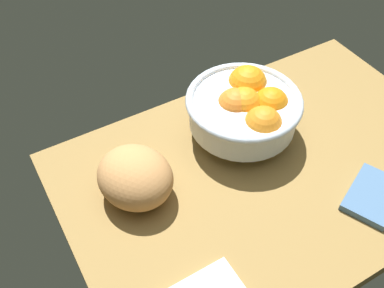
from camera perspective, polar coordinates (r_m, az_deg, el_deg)
The scene contains 4 objects.
ground_plane at distance 91.63cm, azimuth 9.88°, elevation -3.39°, with size 81.14×53.65×3.00cm, color olive.
fruit_bowl at distance 91.40cm, azimuth 6.80°, elevation 4.51°, with size 23.32×23.32×11.96cm.
bread_loaf at distance 81.86cm, azimuth -7.20°, elevation -4.17°, with size 14.56×12.96×9.67cm, color tan.
napkin_folded at distance 90.32cm, azimuth 21.92°, elevation -6.06°, with size 12.21×8.28×1.41cm, color #476A93.
Camera 1 is at (42.10, 41.52, 68.50)cm, focal length 42.18 mm.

